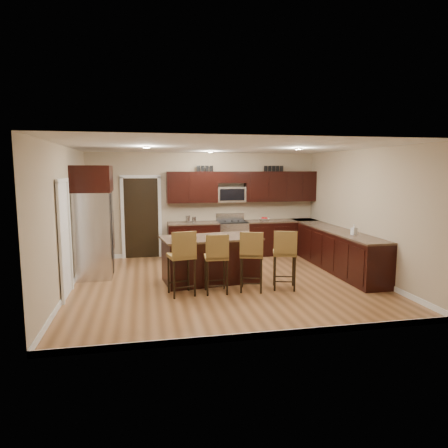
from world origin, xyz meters
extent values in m
plane|color=#97653C|center=(0.00, 0.00, 0.00)|extent=(6.00, 6.00, 0.00)
plane|color=silver|center=(0.00, 0.00, 2.70)|extent=(6.00, 6.00, 0.00)
plane|color=tan|center=(0.00, 2.75, 1.35)|extent=(6.00, 0.00, 6.00)
plane|color=tan|center=(-3.00, 0.00, 1.35)|extent=(0.00, 5.50, 5.50)
plane|color=tan|center=(3.00, 0.00, 1.35)|extent=(0.00, 5.50, 5.50)
cube|color=black|center=(-0.35, 2.45, 0.44)|extent=(1.30, 0.60, 0.88)
cube|color=black|center=(2.03, 2.45, 0.44)|extent=(1.94, 0.60, 0.88)
cube|color=black|center=(2.70, 0.48, 0.44)|extent=(0.60, 3.35, 0.88)
cube|color=brown|center=(-0.35, 2.45, 0.90)|extent=(1.30, 0.63, 0.04)
cube|color=brown|center=(2.03, 2.45, 0.90)|extent=(1.94, 0.63, 0.04)
cube|color=brown|center=(2.70, 0.48, 0.90)|extent=(0.63, 3.35, 0.04)
cube|color=black|center=(-0.35, 2.58, 1.82)|extent=(1.30, 0.33, 0.80)
cube|color=black|center=(2.03, 2.58, 1.82)|extent=(1.94, 0.33, 0.80)
cube|color=black|center=(0.68, 2.58, 2.07)|extent=(0.76, 0.33, 0.30)
cube|color=silver|center=(0.68, 2.45, 0.45)|extent=(0.76, 0.64, 0.90)
cube|color=black|center=(0.68, 2.45, 0.91)|extent=(0.76, 0.60, 0.03)
cube|color=black|center=(0.68, 2.15, 0.45)|extent=(0.65, 0.01, 0.45)
cube|color=silver|center=(0.68, 2.72, 1.02)|extent=(0.76, 0.05, 0.18)
cube|color=silver|center=(0.68, 2.60, 1.62)|extent=(0.76, 0.31, 0.40)
cube|color=black|center=(-1.65, 2.73, 1.03)|extent=(0.85, 0.03, 2.06)
cube|color=white|center=(-2.98, -0.30, 1.02)|extent=(0.03, 0.80, 2.04)
cube|color=black|center=(-0.27, 0.18, 0.44)|extent=(1.95, 1.15, 0.88)
cube|color=brown|center=(-0.27, 0.18, 0.90)|extent=(2.06, 1.27, 0.04)
cube|color=black|center=(-0.27, 0.18, 0.04)|extent=(1.86, 1.06, 0.09)
cube|color=olive|center=(-0.94, -0.60, 0.72)|extent=(0.52, 0.52, 0.06)
cube|color=olive|center=(-0.90, -0.80, 0.95)|extent=(0.45, 0.13, 0.48)
cylinder|color=black|center=(-1.13, -0.79, 0.34)|extent=(0.04, 0.04, 0.69)
cylinder|color=black|center=(-0.75, -0.79, 0.34)|extent=(0.04, 0.04, 0.69)
cylinder|color=black|center=(-1.13, -0.41, 0.34)|extent=(0.04, 0.04, 0.69)
cylinder|color=black|center=(-0.75, -0.41, 0.34)|extent=(0.04, 0.04, 0.69)
cube|color=olive|center=(-0.30, -0.60, 0.67)|extent=(0.44, 0.44, 0.06)
cube|color=olive|center=(-0.31, -0.79, 0.89)|extent=(0.42, 0.06, 0.45)
cylinder|color=black|center=(-0.48, -0.78, 0.32)|extent=(0.04, 0.04, 0.65)
cylinder|color=black|center=(-0.12, -0.78, 0.32)|extent=(0.04, 0.04, 0.65)
cylinder|color=black|center=(-0.48, -0.42, 0.32)|extent=(0.04, 0.04, 0.65)
cylinder|color=black|center=(-0.12, -0.42, 0.32)|extent=(0.04, 0.04, 0.65)
cube|color=olive|center=(0.38, -0.60, 0.69)|extent=(0.53, 0.53, 0.06)
cube|color=olive|center=(0.32, -0.79, 0.92)|extent=(0.42, 0.16, 0.46)
cylinder|color=black|center=(0.19, -0.79, 0.33)|extent=(0.04, 0.04, 0.66)
cylinder|color=black|center=(0.56, -0.79, 0.33)|extent=(0.04, 0.04, 0.66)
cylinder|color=black|center=(0.19, -0.42, 0.33)|extent=(0.04, 0.04, 0.66)
cylinder|color=black|center=(0.56, -0.42, 0.33)|extent=(0.04, 0.04, 0.66)
cube|color=silver|center=(-2.62, 1.02, 0.90)|extent=(0.72, 0.90, 1.81)
cube|color=black|center=(-2.26, 1.02, 0.90)|extent=(0.01, 0.02, 1.72)
cylinder|color=silver|center=(-2.23, 0.94, 0.99)|extent=(0.02, 0.02, 0.80)
cylinder|color=silver|center=(-2.23, 1.10, 0.99)|extent=(0.02, 0.02, 0.80)
cube|color=black|center=(-2.62, 1.02, 2.08)|extent=(0.78, 0.96, 0.54)
cube|color=brown|center=(-0.13, 1.70, 0.01)|extent=(0.85, 0.62, 0.01)
imported|color=silver|center=(1.55, 2.45, 0.95)|extent=(0.31, 0.31, 0.06)
imported|color=#B2B2B2|center=(2.70, -0.16, 1.03)|extent=(0.12, 0.12, 0.21)
cylinder|color=silver|center=(-0.48, 2.45, 1.01)|extent=(0.12, 0.12, 0.18)
cylinder|color=silver|center=(-0.33, 2.45, 1.00)|extent=(0.11, 0.11, 0.15)
cylinder|color=white|center=(-0.77, 0.18, 0.97)|extent=(0.10, 0.10, 0.10)
cube|color=olive|center=(1.03, -0.60, 0.69)|extent=(0.53, 0.53, 0.06)
cube|color=olive|center=(0.97, -0.79, 0.92)|extent=(0.42, 0.16, 0.46)
cylinder|color=black|center=(0.84, -0.79, 0.33)|extent=(0.04, 0.04, 0.66)
cylinder|color=black|center=(1.21, -0.79, 0.33)|extent=(0.04, 0.04, 0.66)
cylinder|color=black|center=(0.84, -0.42, 0.33)|extent=(0.04, 0.04, 0.66)
cylinder|color=black|center=(1.21, -0.42, 0.33)|extent=(0.04, 0.04, 0.66)
camera|label=1|loc=(-1.57, -7.67, 2.27)|focal=32.00mm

